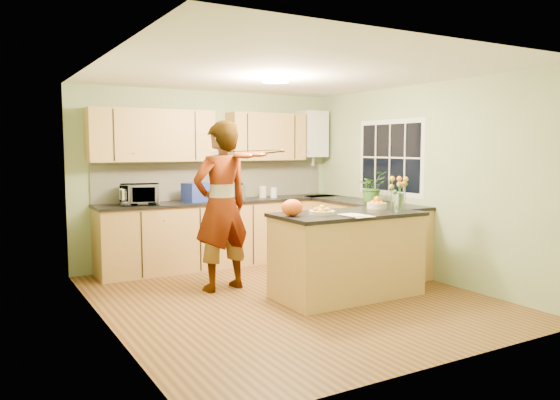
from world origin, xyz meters
TOP-DOWN VIEW (x-y plane):
  - floor at (0.00, 0.00)m, footprint 4.50×4.50m
  - ceiling at (0.00, 0.00)m, footprint 4.00×4.50m
  - wall_back at (0.00, 2.25)m, footprint 4.00×0.02m
  - wall_front at (0.00, -2.25)m, footprint 4.00×0.02m
  - wall_left at (-2.00, 0.00)m, footprint 0.02×4.50m
  - wall_right at (2.00, 0.00)m, footprint 0.02×4.50m
  - back_counter at (0.10, 1.95)m, footprint 3.64×0.62m
  - right_counter at (1.70, 0.85)m, footprint 0.62×2.24m
  - splashback at (0.10, 2.23)m, footprint 3.60×0.02m
  - upper_cabinets at (-0.18, 2.08)m, footprint 3.20×0.34m
  - boiler at (1.70, 2.09)m, footprint 0.40×0.30m
  - window_right at (1.99, 0.60)m, footprint 0.01×1.30m
  - light_switch at (-1.99, -0.60)m, footprint 0.02×0.09m
  - ceiling_lamp at (0.00, 0.30)m, footprint 0.30×0.30m
  - peninsula_island at (0.60, -0.28)m, footprint 1.67×0.86m
  - fruit_dish at (0.25, -0.28)m, footprint 0.28×0.28m
  - orange_bowl at (1.15, -0.13)m, footprint 0.23×0.23m
  - flower_vase at (1.20, -0.46)m, footprint 0.24×0.24m
  - orange_bag at (-0.10, -0.23)m, footprint 0.28×0.25m
  - papers at (0.50, -0.58)m, footprint 0.24×0.33m
  - violinist at (-0.51, 0.69)m, footprint 0.80×0.59m
  - violin at (-0.31, 0.47)m, footprint 0.65×0.56m
  - microwave at (-1.14, 1.91)m, footprint 0.57×0.46m
  - blue_box at (-0.36, 1.91)m, footprint 0.39×0.34m
  - kettle at (0.33, 1.91)m, footprint 0.15×0.15m
  - jar_cream at (0.74, 1.98)m, footprint 0.14×0.14m
  - jar_white at (0.87, 1.90)m, footprint 0.10×0.10m
  - potted_plant at (1.70, 0.63)m, footprint 0.41×0.36m

SIDE VIEW (x-z plane):
  - floor at x=0.00m, z-range 0.00..0.00m
  - back_counter at x=0.10m, z-range 0.00..0.94m
  - right_counter at x=1.70m, z-range 0.00..0.94m
  - peninsula_island at x=0.60m, z-range 0.00..0.96m
  - papers at x=0.50m, z-range 0.96..0.97m
  - fruit_dish at x=0.25m, z-range 0.95..1.05m
  - violinist at x=-0.51m, z-range 0.00..2.00m
  - jar_white at x=0.87m, z-range 0.94..1.09m
  - orange_bowl at x=1.15m, z-range 0.95..1.08m
  - jar_cream at x=0.74m, z-range 0.94..1.11m
  - orange_bag at x=-0.10m, z-range 0.96..1.14m
  - kettle at x=0.33m, z-range 0.91..1.20m
  - blue_box at x=-0.36m, z-range 0.94..1.20m
  - microwave at x=-1.14m, z-range 0.94..1.21m
  - potted_plant at x=1.70m, z-range 0.94..1.37m
  - splashback at x=0.10m, z-range 0.94..1.46m
  - wall_back at x=0.00m, z-range 0.00..2.50m
  - wall_front at x=0.00m, z-range 0.00..2.50m
  - wall_left at x=-2.00m, z-range 0.00..2.50m
  - wall_right at x=2.00m, z-range 0.00..2.50m
  - flower_vase at x=1.20m, z-range 1.03..1.48m
  - light_switch at x=-1.99m, z-range 1.26..1.34m
  - window_right at x=1.99m, z-range 1.02..2.08m
  - violin at x=-0.31m, z-range 1.52..1.68m
  - upper_cabinets at x=-0.18m, z-range 1.50..2.20m
  - boiler at x=1.70m, z-range 1.47..2.33m
  - ceiling_lamp at x=0.00m, z-range 2.43..2.50m
  - ceiling at x=0.00m, z-range 2.49..2.51m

